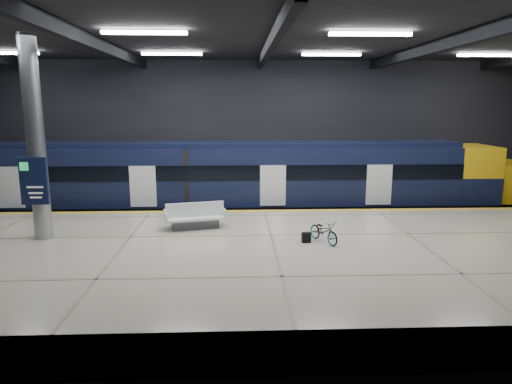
{
  "coord_description": "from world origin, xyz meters",
  "views": [
    {
      "loc": [
        -1.18,
        -16.74,
        5.73
      ],
      "look_at": [
        -0.43,
        1.5,
        2.2
      ],
      "focal_mm": 32.0,
      "sensor_mm": 36.0,
      "label": 1
    }
  ],
  "objects": [
    {
      "name": "platform",
      "position": [
        0.0,
        -2.5,
        0.55
      ],
      "size": [
        30.0,
        11.0,
        1.1
      ],
      "primitive_type": "cube",
      "color": "#B5AD99",
      "rests_on": "ground"
    },
    {
      "name": "safety_strip",
      "position": [
        0.0,
        2.75,
        1.11
      ],
      "size": [
        30.0,
        0.4,
        0.01
      ],
      "primitive_type": "cube",
      "color": "gold",
      "rests_on": "platform"
    },
    {
      "name": "info_column",
      "position": [
        -8.0,
        -1.03,
        4.46
      ],
      "size": [
        0.9,
        0.78,
        6.9
      ],
      "color": "#9EA0A5",
      "rests_on": "platform"
    },
    {
      "name": "pannier_bag",
      "position": [
        1.13,
        -1.92,
        1.28
      ],
      "size": [
        0.31,
        0.2,
        0.35
      ],
      "primitive_type": "cube",
      "rotation": [
        0.0,
        0.0,
        0.07
      ],
      "color": "black",
      "rests_on": "platform"
    },
    {
      "name": "bench",
      "position": [
        -2.8,
        0.06,
        1.45
      ],
      "size": [
        2.41,
        1.42,
        1.0
      ],
      "rotation": [
        0.0,
        0.0,
        0.23
      ],
      "color": "#595B60",
      "rests_on": "platform"
    },
    {
      "name": "bicycle",
      "position": [
        1.73,
        -1.92,
        1.49
      ],
      "size": [
        1.12,
        1.56,
        0.78
      ],
      "primitive_type": "imported",
      "rotation": [
        0.0,
        0.0,
        0.46
      ],
      "color": "#99999E",
      "rests_on": "platform"
    },
    {
      "name": "room_shell",
      "position": [
        -0.0,
        0.0,
        5.72
      ],
      "size": [
        30.1,
        16.1,
        8.05
      ],
      "color": "black",
      "rests_on": "ground"
    },
    {
      "name": "ground",
      "position": [
        0.0,
        0.0,
        0.0
      ],
      "size": [
        30.0,
        30.0,
        0.0
      ],
      "primitive_type": "plane",
      "color": "black",
      "rests_on": "ground"
    },
    {
      "name": "train",
      "position": [
        -0.75,
        5.5,
        2.06
      ],
      "size": [
        29.4,
        2.84,
        3.79
      ],
      "color": "black",
      "rests_on": "ground"
    },
    {
      "name": "rails",
      "position": [
        0.0,
        5.5,
        0.08
      ],
      "size": [
        30.0,
        1.52,
        0.16
      ],
      "color": "gray",
      "rests_on": "ground"
    }
  ]
}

